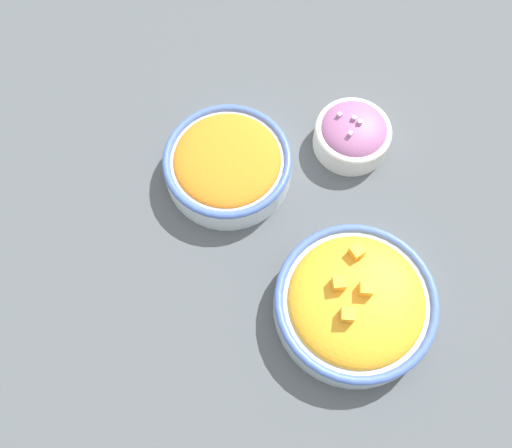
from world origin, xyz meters
The scene contains 4 objects.
ground_plane centered at (0.00, 0.00, 0.00)m, with size 3.00×3.00×0.00m, color #4C5156.
bowl_carrots centered at (-0.05, 0.09, 0.03)m, with size 0.19×0.19×0.06m.
bowl_squash centered at (0.14, -0.10, 0.03)m, with size 0.22×0.22×0.08m.
bowl_red_onion centered at (0.13, 0.16, 0.03)m, with size 0.12×0.12×0.07m.
Camera 1 is at (0.03, -0.31, 0.78)m, focal length 40.00 mm.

